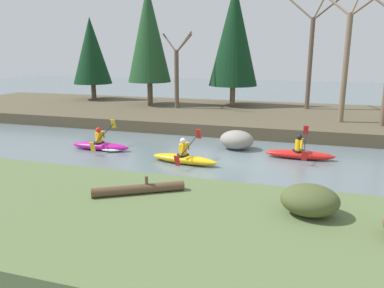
{
  "coord_description": "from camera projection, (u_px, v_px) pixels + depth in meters",
  "views": [
    {
      "loc": [
        3.14,
        -13.79,
        4.19
      ],
      "look_at": [
        -1.23,
        0.33,
        0.55
      ],
      "focal_mm": 35.0,
      "sensor_mm": 36.0,
      "label": 1
    }
  ],
  "objects": [
    {
      "name": "ground_plane",
      "position": [
        219.0,
        162.0,
        14.7
      ],
      "size": [
        90.0,
        90.0,
        0.0
      ],
      "primitive_type": "plane",
      "color": "slate"
    },
    {
      "name": "riverbank_near",
      "position": [
        149.0,
        230.0,
        8.25
      ],
      "size": [
        44.0,
        5.4,
        0.73
      ],
      "color": "#5B7042",
      "rests_on": "ground"
    },
    {
      "name": "riverbank_far",
      "position": [
        253.0,
        116.0,
        23.13
      ],
      "size": [
        44.0,
        10.23,
        0.63
      ],
      "color": "brown",
      "rests_on": "ground"
    },
    {
      "name": "conifer_tree_far_left",
      "position": [
        91.0,
        51.0,
        28.2
      ],
      "size": [
        2.9,
        2.9,
        6.12
      ],
      "color": "brown",
      "rests_on": "riverbank_far"
    },
    {
      "name": "conifer_tree_left",
      "position": [
        149.0,
        34.0,
        24.99
      ],
      "size": [
        2.92,
        2.92,
        7.96
      ],
      "color": "brown",
      "rests_on": "riverbank_far"
    },
    {
      "name": "conifer_tree_mid_left",
      "position": [
        234.0,
        35.0,
        24.64
      ],
      "size": [
        3.26,
        3.26,
        7.96
      ],
      "color": "#7A664C",
      "rests_on": "riverbank_far"
    },
    {
      "name": "bare_tree_upstream",
      "position": [
        177.0,
        72.0,
        24.02
      ],
      "size": [
        2.74,
        2.71,
        4.9
      ],
      "color": "brown",
      "rests_on": "riverbank_far"
    },
    {
      "name": "bare_tree_mid_upstream",
      "position": [
        311.0,
        52.0,
        23.39
      ],
      "size": [
        4.11,
        4.07,
        7.52
      ],
      "color": "brown",
      "rests_on": "riverbank_far"
    },
    {
      "name": "bare_tree_mid_downstream",
      "position": [
        347.0,
        55.0,
        18.87
      ],
      "size": [
        3.98,
        3.94,
        7.26
      ],
      "color": "#7A664C",
      "rests_on": "riverbank_far"
    },
    {
      "name": "shrub_clump_second",
      "position": [
        310.0,
        200.0,
        8.1
      ],
      "size": [
        1.26,
        1.05,
        0.68
      ],
      "color": "#4C562D",
      "rests_on": "riverbank_near"
    },
    {
      "name": "kayaker_lead",
      "position": [
        300.0,
        153.0,
        15.06
      ],
      "size": [
        2.77,
        2.06,
        1.2
      ],
      "rotation": [
        0.0,
        0.0,
        0.0
      ],
      "color": "red",
      "rests_on": "ground"
    },
    {
      "name": "kayaker_middle",
      "position": [
        185.0,
        158.0,
        14.41
      ],
      "size": [
        2.8,
        2.07,
        1.2
      ],
      "rotation": [
        0.0,
        0.0,
        -0.13
      ],
      "color": "yellow",
      "rests_on": "ground"
    },
    {
      "name": "kayaker_trailing",
      "position": [
        103.0,
        146.0,
        16.4
      ],
      "size": [
        2.78,
        2.06,
        1.2
      ],
      "rotation": [
        0.0,
        0.0,
        0.02
      ],
      "color": "#C61999",
      "rests_on": "ground"
    },
    {
      "name": "boulder_midstream",
      "position": [
        237.0,
        140.0,
        16.51
      ],
      "size": [
        1.49,
        1.17,
        0.84
      ],
      "color": "gray",
      "rests_on": "ground"
    },
    {
      "name": "driftwood_log",
      "position": [
        139.0,
        189.0,
        9.37
      ],
      "size": [
        2.1,
        1.4,
        0.44
      ],
      "rotation": [
        0.0,
        0.0,
        0.54
      ],
      "color": "brown",
      "rests_on": "riverbank_near"
    }
  ]
}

